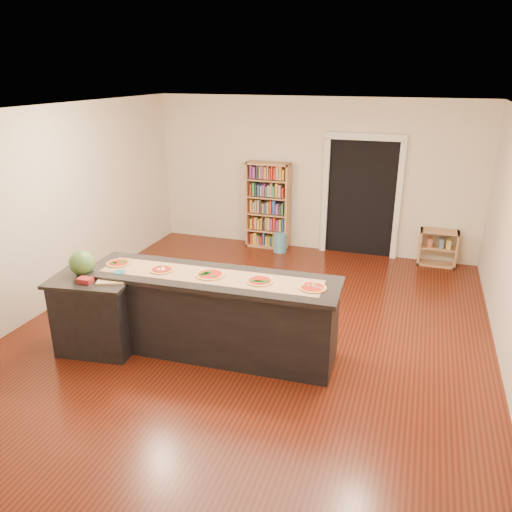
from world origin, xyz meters
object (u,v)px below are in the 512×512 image
(low_shelf, at_px, (438,248))
(bookshelf, at_px, (268,206))
(kitchen_island, at_px, (211,314))
(waste_bin, at_px, (280,243))
(side_counter, at_px, (97,313))
(watermelon, at_px, (82,263))

(low_shelf, bearing_deg, bookshelf, -179.84)
(kitchen_island, distance_m, waste_bin, 3.68)
(side_counter, distance_m, bookshelf, 4.36)
(side_counter, distance_m, waste_bin, 4.23)
(bookshelf, distance_m, low_shelf, 3.14)
(waste_bin, height_order, watermelon, watermelon)
(side_counter, xyz_separation_m, watermelon, (-0.15, 0.04, 0.62))
(bookshelf, xyz_separation_m, watermelon, (-0.98, -4.23, 0.28))
(kitchen_island, height_order, side_counter, kitchen_island)
(side_counter, distance_m, low_shelf, 5.81)
(low_shelf, relative_size, waste_bin, 1.82)
(kitchen_island, relative_size, low_shelf, 4.73)
(watermelon, bearing_deg, kitchen_island, 13.42)
(bookshelf, height_order, waste_bin, bookshelf)
(low_shelf, bearing_deg, waste_bin, -175.48)
(side_counter, relative_size, bookshelf, 0.59)
(kitchen_island, height_order, low_shelf, kitchen_island)
(kitchen_island, height_order, waste_bin, kitchen_island)
(low_shelf, bearing_deg, watermelon, -133.93)
(side_counter, bearing_deg, watermelon, 157.16)
(kitchen_island, distance_m, bookshelf, 3.92)
(watermelon, bearing_deg, side_counter, -14.86)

